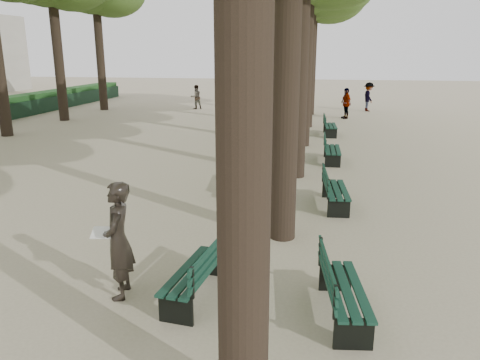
# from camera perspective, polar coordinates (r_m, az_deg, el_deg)

# --- Properties ---
(ground) EXTENTS (120.00, 120.00, 0.00)m
(ground) POSITION_cam_1_polar(r_m,az_deg,el_deg) (7.52, -8.71, -14.77)
(ground) COLOR tan
(ground) RESTS_ON ground
(bench_left_0) EXTENTS (0.78, 1.86, 0.92)m
(bench_left_0) POSITION_cam_1_polar(r_m,az_deg,el_deg) (7.54, -5.37, -12.19)
(bench_left_0) COLOR black
(bench_left_0) RESTS_ON ground
(bench_left_1) EXTENTS (0.76, 1.85, 0.92)m
(bench_left_1) POSITION_cam_1_polar(r_m,az_deg,el_deg) (12.66, 1.19, -0.56)
(bench_left_1) COLOR black
(bench_left_1) RESTS_ON ground
(bench_left_2) EXTENTS (0.66, 1.83, 0.92)m
(bench_left_2) POSITION_cam_1_polar(r_m,az_deg,el_deg) (16.86, 3.42, 3.48)
(bench_left_2) COLOR black
(bench_left_2) RESTS_ON ground
(bench_left_3) EXTENTS (0.65, 1.82, 0.92)m
(bench_left_3) POSITION_cam_1_polar(r_m,az_deg,el_deg) (21.71, 4.92, 6.15)
(bench_left_3) COLOR black
(bench_left_3) RESTS_ON ground
(bench_right_0) EXTENTS (0.79, 1.86, 0.92)m
(bench_right_0) POSITION_cam_1_polar(r_m,az_deg,el_deg) (7.17, 12.55, -14.09)
(bench_right_0) COLOR black
(bench_right_0) RESTS_ON ground
(bench_right_1) EXTENTS (0.71, 1.84, 0.92)m
(bench_right_1) POSITION_cam_1_polar(r_m,az_deg,el_deg) (11.86, 11.56, -1.99)
(bench_right_1) COLOR black
(bench_right_1) RESTS_ON ground
(bench_right_2) EXTENTS (0.61, 1.81, 0.92)m
(bench_right_2) POSITION_cam_1_polar(r_m,az_deg,el_deg) (16.67, 11.16, 3.07)
(bench_right_2) COLOR black
(bench_right_2) RESTS_ON ground
(bench_right_3) EXTENTS (0.66, 1.83, 0.92)m
(bench_right_3) POSITION_cam_1_polar(r_m,az_deg,el_deg) (22.04, 10.92, 6.07)
(bench_right_3) COLOR black
(bench_right_3) RESTS_ON ground
(man_with_map) EXTENTS (0.70, 0.81, 1.87)m
(man_with_map) POSITION_cam_1_polar(r_m,az_deg,el_deg) (7.52, -14.61, -7.15)
(man_with_map) COLOR black
(man_with_map) RESTS_ON ground
(pedestrian_a) EXTENTS (0.80, 0.73, 1.58)m
(pedestrian_a) POSITION_cam_1_polar(r_m,az_deg,el_deg) (31.84, -5.39, 10.03)
(pedestrian_a) COLOR #262628
(pedestrian_a) RESTS_ON ground
(pedestrian_b) EXTENTS (0.55, 1.23, 1.83)m
(pedestrian_b) POSITION_cam_1_polar(r_m,az_deg,el_deg) (31.57, 15.41, 9.75)
(pedestrian_b) COLOR #262628
(pedestrian_b) RESTS_ON ground
(pedestrian_c) EXTENTS (0.74, 1.07, 1.74)m
(pedestrian_c) POSITION_cam_1_polar(r_m,az_deg,el_deg) (27.75, 12.78, 9.10)
(pedestrian_c) COLOR #262628
(pedestrian_c) RESTS_ON ground
(pedestrian_d) EXTENTS (1.01, 0.72, 1.92)m
(pedestrian_d) POSITION_cam_1_polar(r_m,az_deg,el_deg) (35.37, -0.81, 10.91)
(pedestrian_d) COLOR #262628
(pedestrian_d) RESTS_ON ground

